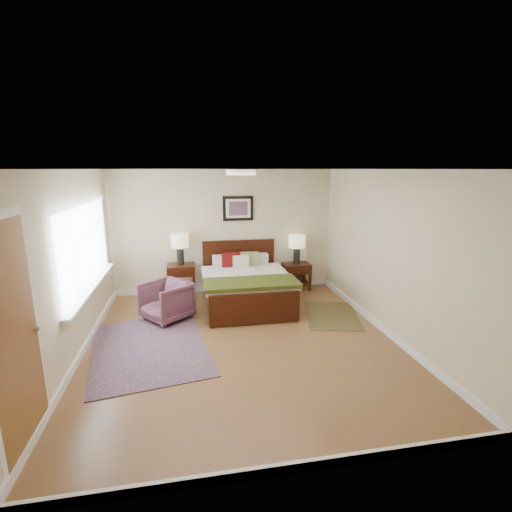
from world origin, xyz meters
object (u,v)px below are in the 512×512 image
nightstand_left (181,271)px  nightstand_right (296,273)px  armchair (166,301)px  lamp_left (180,243)px  lamp_right (297,244)px  rug_persian (149,348)px  bed (246,280)px

nightstand_left → nightstand_right: bearing=0.2°
nightstand_left → armchair: (-0.24, -1.17, -0.20)m
nightstand_right → lamp_left: bearing=179.7°
lamp_right → rug_persian: bearing=-142.1°
lamp_left → lamp_right: lamp_left is taller
bed → lamp_right: 1.49m
nightstand_left → rug_persian: size_ratio=0.30×
nightstand_right → lamp_right: 0.64m
bed → nightstand_right: (1.20, 0.72, -0.14)m
nightstand_left → lamp_right: size_ratio=1.06×
nightstand_left → rug_persian: 2.30m
nightstand_right → lamp_left: lamp_left is taller
armchair → rug_persian: (-0.21, -1.03, -0.32)m
bed → rug_persian: 2.27m
armchair → nightstand_right: bearing=75.1°
bed → rug_persian: bearing=-137.8°
lamp_left → rug_persian: bearing=-101.6°
nightstand_right → rug_persian: bearing=-142.2°
nightstand_left → rug_persian: (-0.45, -2.19, -0.52)m
lamp_right → armchair: size_ratio=0.85×
rug_persian → nightstand_right: bearing=28.2°
lamp_left → rug_persian: size_ratio=0.28×
nightstand_right → lamp_left: size_ratio=0.92×
nightstand_left → armchair: size_ratio=0.90×
armchair → nightstand_left: bearing=129.4°
lamp_left → lamp_right: (2.39, 0.00, -0.09)m
nightstand_left → lamp_left: lamp_left is taller
bed → nightstand_left: 1.38m
lamp_right → nightstand_right: bearing=-90.0°
armchair → rug_persian: armchair is taller
armchair → lamp_left: bearing=129.6°
lamp_left → lamp_right: size_ratio=1.00×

